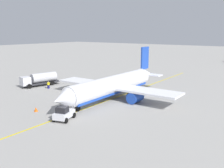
{
  "coord_description": "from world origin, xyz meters",
  "views": [
    {
      "loc": [
        39.6,
        28.81,
        13.18
      ],
      "look_at": [
        0.0,
        0.0,
        3.0
      ],
      "focal_mm": 40.9,
      "sensor_mm": 36.0,
      "label": 1
    }
  ],
  "objects_px": {
    "fuel_tanker": "(40,79)",
    "safety_cone_nose": "(36,109)",
    "airplane": "(113,85)",
    "refueling_worker": "(48,85)",
    "pushback_tug": "(64,113)"
  },
  "relations": [
    {
      "from": "fuel_tanker",
      "to": "refueling_worker",
      "type": "bearing_deg",
      "value": 78.88
    },
    {
      "from": "fuel_tanker",
      "to": "pushback_tug",
      "type": "relative_size",
      "value": 2.46
    },
    {
      "from": "pushback_tug",
      "to": "safety_cone_nose",
      "type": "relative_size",
      "value": 5.61
    },
    {
      "from": "pushback_tug",
      "to": "refueling_worker",
      "type": "xyz_separation_m",
      "value": [
        -12.98,
        -18.82,
        -0.19
      ]
    },
    {
      "from": "fuel_tanker",
      "to": "safety_cone_nose",
      "type": "xyz_separation_m",
      "value": [
        13.62,
        15.99,
        -1.36
      ]
    },
    {
      "from": "safety_cone_nose",
      "to": "airplane",
      "type": "bearing_deg",
      "value": 159.33
    },
    {
      "from": "airplane",
      "to": "refueling_worker",
      "type": "bearing_deg",
      "value": -84.32
    },
    {
      "from": "airplane",
      "to": "safety_cone_nose",
      "type": "xyz_separation_m",
      "value": [
        14.57,
        -5.5,
        -2.26
      ]
    },
    {
      "from": "pushback_tug",
      "to": "refueling_worker",
      "type": "relative_size",
      "value": 2.36
    },
    {
      "from": "pushback_tug",
      "to": "refueling_worker",
      "type": "bearing_deg",
      "value": -124.59
    },
    {
      "from": "pushback_tug",
      "to": "safety_cone_nose",
      "type": "height_order",
      "value": "pushback_tug"
    },
    {
      "from": "pushback_tug",
      "to": "refueling_worker",
      "type": "height_order",
      "value": "pushback_tug"
    },
    {
      "from": "pushback_tug",
      "to": "safety_cone_nose",
      "type": "bearing_deg",
      "value": -91.2
    },
    {
      "from": "fuel_tanker",
      "to": "safety_cone_nose",
      "type": "distance_m",
      "value": 21.05
    },
    {
      "from": "airplane",
      "to": "pushback_tug",
      "type": "xyz_separation_m",
      "value": [
        14.72,
        1.33,
        -1.61
      ]
    }
  ]
}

